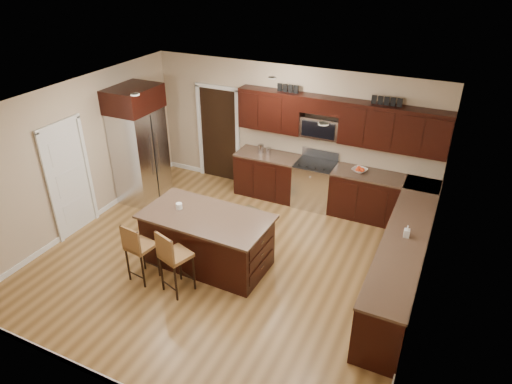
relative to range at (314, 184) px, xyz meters
The scene contains 22 objects.
floor 2.59m from the range, 105.51° to the right, with size 6.00×6.00×0.00m, color olive.
ceiling 3.38m from the range, 105.51° to the right, with size 6.00×6.00×0.00m, color silver.
wall_back 1.15m from the range, 156.28° to the left, with size 6.00×6.00×0.00m, color tan.
wall_left 4.51m from the range, 146.33° to the right, with size 5.50×5.50×0.00m, color tan.
wall_right 3.49m from the range, 46.57° to the right, with size 5.50×5.50×0.00m, color tan.
base_cabinets 1.58m from the range, 39.46° to the right, with size 4.02×3.96×0.92m.
upper_cabinets 1.42m from the range, 20.23° to the left, with size 4.00×0.33×0.80m.
range is the anchor object (origin of this frame).
microwave 1.16m from the range, 90.00° to the left, with size 0.76×0.31×0.40m, color silver.
doorway 2.41m from the range, behind, with size 0.85×0.03×2.06m, color black.
pantry_door 4.61m from the range, 143.07° to the right, with size 0.03×0.80×2.04m, color white.
letter_decor 1.84m from the range, 31.31° to the left, with size 2.20×0.03×0.15m, color black, non-canonical shape.
island 2.77m from the range, 109.91° to the right, with size 2.10×1.14×0.92m.
stool_left 3.83m from the range, 115.84° to the right, with size 0.43×0.43×1.02m.
stool_mid 3.60m from the range, 106.59° to the right, with size 0.50×0.50×1.07m.
refrigerator 3.59m from the range, 159.82° to the right, with size 0.79×1.01×2.35m.
floor_mat 1.38m from the range, 132.35° to the right, with size 0.80×0.53×0.01m, color brown.
fruit_bowl 0.99m from the range, ahead, with size 0.27×0.27×0.07m, color silver.
soap_bottle 2.79m from the range, 42.46° to the right, with size 0.08×0.09×0.19m, color #B2B2B2.
canister_tall 1.30m from the range, behind, with size 0.12×0.12×0.19m, color silver.
canister_short 1.14m from the range, behind, with size 0.11×0.11×0.15m, color silver.
island_jar 3.02m from the range, 119.00° to the right, with size 0.10×0.10×0.10m, color white.
Camera 1 is at (3.09, -5.36, 4.70)m, focal length 32.00 mm.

